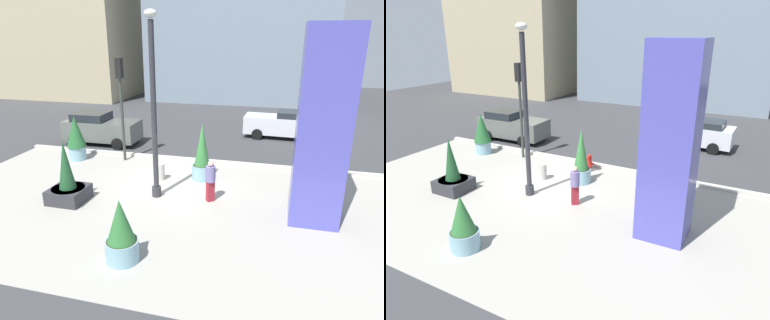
# 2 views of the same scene
# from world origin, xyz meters

# --- Properties ---
(ground_plane) EXTENTS (60.00, 60.00, 0.00)m
(ground_plane) POSITION_xyz_m (0.00, 4.00, 0.00)
(ground_plane) COLOR #38383A
(plaza_pavement) EXTENTS (18.00, 10.00, 0.02)m
(plaza_pavement) POSITION_xyz_m (0.00, -2.00, 0.00)
(plaza_pavement) COLOR #9E998E
(plaza_pavement) RESTS_ON ground_plane
(curb_strip) EXTENTS (18.00, 0.24, 0.16)m
(curb_strip) POSITION_xyz_m (0.00, 3.12, 0.08)
(curb_strip) COLOR #B7B2A8
(curb_strip) RESTS_ON ground_plane
(lamp_post) EXTENTS (0.44, 0.44, 6.72)m
(lamp_post) POSITION_xyz_m (-0.31, -1.13, 3.28)
(lamp_post) COLOR #2D2D33
(lamp_post) RESTS_ON ground_plane
(art_pillar_blue) EXTENTS (1.56, 1.56, 6.27)m
(art_pillar_blue) POSITION_xyz_m (5.40, -1.49, 3.13)
(art_pillar_blue) COLOR #4C4CAD
(art_pillar_blue) RESTS_ON ground_plane
(potted_plant_near_left) EXTENTS (1.29, 1.29, 2.34)m
(potted_plant_near_left) POSITION_xyz_m (-3.35, -2.36, 0.77)
(potted_plant_near_left) COLOR #2D2D33
(potted_plant_near_left) RESTS_ON ground_plane
(potted_plant_mid_plaza) EXTENTS (0.92, 0.92, 1.84)m
(potted_plant_mid_plaza) POSITION_xyz_m (0.21, -5.30, 0.85)
(potted_plant_mid_plaza) COLOR #7AA8B7
(potted_plant_mid_plaza) RESTS_ON ground_plane
(potted_plant_curbside) EXTENTS (0.94, 0.94, 2.24)m
(potted_plant_curbside) POSITION_xyz_m (-5.63, 1.96, 1.17)
(potted_plant_curbside) COLOR #7AA8B7
(potted_plant_curbside) RESTS_ON ground_plane
(potted_plant_near_right) EXTENTS (0.86, 0.86, 2.47)m
(potted_plant_near_right) POSITION_xyz_m (0.99, 0.99, 1.08)
(potted_plant_near_right) COLOR #7AA8B7
(potted_plant_near_right) RESTS_ON ground_plane
(fire_hydrant) EXTENTS (0.36, 0.26, 0.75)m
(fire_hydrant) POSITION_xyz_m (0.58, 2.63, 0.37)
(fire_hydrant) COLOR red
(fire_hydrant) RESTS_ON ground_plane
(concrete_bollard) EXTENTS (0.36, 0.36, 0.75)m
(concrete_bollard) POSITION_xyz_m (-0.72, 0.46, 0.38)
(concrete_bollard) COLOR #B2ADA3
(concrete_bollard) RESTS_ON ground_plane
(traffic_light_far_side) EXTENTS (0.28, 0.42, 4.94)m
(traffic_light_far_side) POSITION_xyz_m (-3.30, 2.46, 3.32)
(traffic_light_far_side) COLOR #333833
(traffic_light_far_side) RESTS_ON ground_plane
(car_curb_west) EXTENTS (4.64, 2.10, 1.65)m
(car_curb_west) POSITION_xyz_m (4.30, 8.72, 0.85)
(car_curb_west) COLOR silver
(car_curb_west) RESTS_ON ground_plane
(car_curb_east) EXTENTS (4.24, 2.14, 1.78)m
(car_curb_east) POSITION_xyz_m (-5.85, 4.89, 0.89)
(car_curb_east) COLOR #565B56
(car_curb_east) RESTS_ON ground_plane
(pedestrian_crossing) EXTENTS (0.51, 0.51, 1.61)m
(pedestrian_crossing) POSITION_xyz_m (1.78, -1.02, 0.89)
(pedestrian_crossing) COLOR maroon
(pedestrian_crossing) RESTS_ON ground_plane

